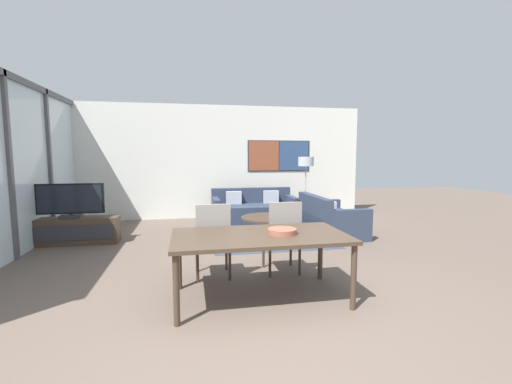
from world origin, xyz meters
The scene contains 14 objects.
ground_plane centered at (0.00, 0.00, 0.00)m, with size 24.00×24.00×0.00m, color brown.
wall_back centered at (0.05, 5.94, 1.40)m, with size 7.57×0.09×2.80m.
window_wall_left centered at (-3.28, 2.97, 1.53)m, with size 0.07×5.94×2.80m.
area_rug centered at (0.82, 3.65, 0.00)m, with size 2.21×2.19×0.01m.
tv_console centered at (-2.72, 3.79, 0.24)m, with size 1.58×0.40×0.47m.
television centered at (-2.72, 3.79, 0.77)m, with size 1.14×0.20×0.61m.
sofa_main centered at (0.82, 5.15, 0.27)m, with size 1.92×0.92×0.78m.
sofa_side centered at (2.05, 3.62, 0.27)m, with size 0.92×1.50×0.78m.
coffee_table centered at (0.82, 3.65, 0.29)m, with size 1.03×1.03×0.39m.
dining_table centered at (0.08, 0.87, 0.66)m, with size 1.88×1.02×0.72m.
dining_chair_left centered at (-0.38, 1.60, 0.54)m, with size 0.46×0.46×0.98m.
dining_chair_centre centered at (0.54, 1.60, 0.54)m, with size 0.46×0.46×0.98m.
fruit_bowl centered at (0.32, 0.85, 0.75)m, with size 0.31×0.31×0.06m.
floor_lamp centered at (2.07, 5.07, 1.31)m, with size 0.37×0.37×1.53m.
Camera 1 is at (-0.66, -2.68, 1.58)m, focal length 24.00 mm.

